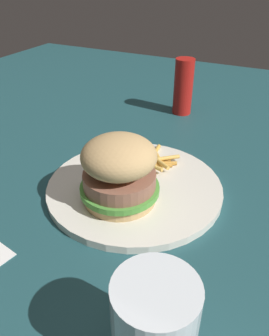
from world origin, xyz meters
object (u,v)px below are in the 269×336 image
object	(u,v)px
plate	(134,187)
ketchup_bottle	(183,87)
drink_glass	(154,331)
fries_pile	(154,161)
sandwich	(119,170)

from	to	relation	value
plate	ketchup_bottle	xyz separation A→B (m)	(-0.34, -0.04, 0.06)
plate	ketchup_bottle	bearing A→B (deg)	-173.19
ketchup_bottle	plate	bearing A→B (deg)	6.81
drink_glass	ketchup_bottle	distance (m)	0.60
plate	fries_pile	world-z (taller)	fries_pile
plate	ketchup_bottle	distance (m)	0.34
sandwich	fries_pile	distance (m)	0.12
plate	drink_glass	xyz separation A→B (m)	(0.23, 0.14, 0.04)
ketchup_bottle	sandwich	bearing A→B (deg)	5.70
plate	drink_glass	world-z (taller)	drink_glass
sandwich	fries_pile	xyz separation A→B (m)	(-0.11, 0.01, -0.04)
drink_glass	ketchup_bottle	bearing A→B (deg)	-162.88
fries_pile	drink_glass	distance (m)	0.33
plate	sandwich	distance (m)	0.07
sandwich	drink_glass	xyz separation A→B (m)	(0.19, 0.14, -0.02)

